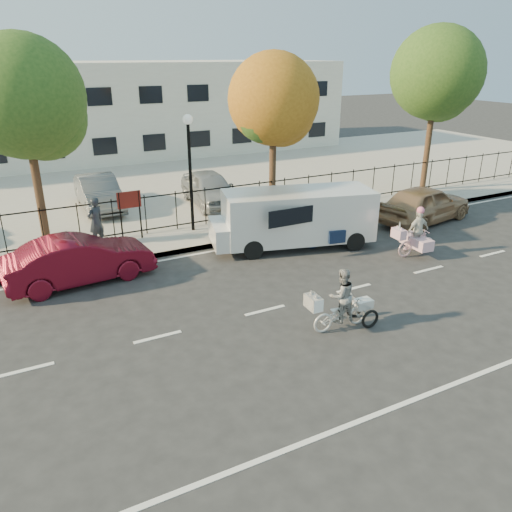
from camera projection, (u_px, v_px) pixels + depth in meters
ground at (265, 310)px, 13.52m from camera, size 120.00×120.00×0.00m
road_markings at (265, 310)px, 13.52m from camera, size 60.00×9.52×0.01m
curb at (198, 248)px, 17.65m from camera, size 60.00×0.10×0.15m
sidewalk at (187, 239)px, 18.52m from camera, size 60.00×2.20×0.15m
parking_lot at (128, 187)px, 25.84m from camera, size 60.00×15.60×0.15m
iron_fence at (176, 210)px, 19.11m from camera, size 58.00×0.06×1.50m
building at (86, 110)px, 32.97m from camera, size 34.00×10.00×6.00m
lamppost at (189, 153)px, 18.16m from camera, size 0.36×0.36×4.33m
street_sign at (130, 206)px, 17.80m from camera, size 0.85×0.06×1.80m
zebra_trike at (341, 306)px, 12.44m from camera, size 1.89×0.73×1.62m
unicorn_bike at (416, 238)px, 16.99m from camera, size 1.73×1.21×1.74m
bull_bike at (329, 226)px, 17.69m from camera, size 2.19×1.52×1.98m
white_van at (296, 216)px, 17.63m from camera, size 6.10×3.19×2.03m
red_sedan at (79, 260)px, 14.98m from camera, size 4.47×1.92×1.43m
gold_sedan at (425, 204)px, 20.39m from camera, size 4.78×2.60×1.54m
pedestrian at (96, 221)px, 17.43m from camera, size 0.76×0.69×1.75m
lot_car_c at (99, 193)px, 21.67m from camera, size 1.57×4.38×1.44m
lot_car_d at (210, 188)px, 22.26m from camera, size 2.00×4.43×1.48m
tree_west at (29, 103)px, 15.88m from camera, size 3.91×3.91×7.16m
tree_mid at (276, 103)px, 19.71m from camera, size 3.64×3.62×6.63m
tree_east at (438, 78)px, 23.07m from camera, size 4.24×4.24×7.77m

